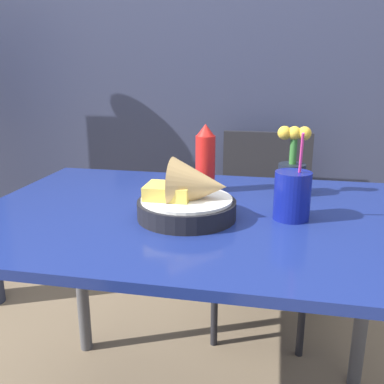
# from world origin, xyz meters

# --- Properties ---
(wall_window) EXTENTS (7.00, 0.06, 2.60)m
(wall_window) POSITION_xyz_m (0.00, 1.03, 1.30)
(wall_window) COLOR #2D334C
(wall_window) RESTS_ON ground_plane
(dining_table) EXTENTS (1.21, 0.84, 0.78)m
(dining_table) POSITION_xyz_m (0.00, 0.00, 0.67)
(dining_table) COLOR navy
(dining_table) RESTS_ON ground_plane
(chair_far_window) EXTENTS (0.40, 0.40, 0.88)m
(chair_far_window) POSITION_xyz_m (0.17, 0.77, 0.51)
(chair_far_window) COLOR black
(chair_far_window) RESTS_ON ground_plane
(food_basket) EXTENTS (0.26, 0.26, 0.16)m
(food_basket) POSITION_xyz_m (-0.00, -0.06, 0.83)
(food_basket) COLOR black
(food_basket) RESTS_ON dining_table
(ketchup_bottle) EXTENTS (0.06, 0.06, 0.21)m
(ketchup_bottle) POSITION_xyz_m (-0.01, 0.20, 0.88)
(ketchup_bottle) COLOR red
(ketchup_bottle) RESTS_ON dining_table
(drink_cup) EXTENTS (0.09, 0.09, 0.23)m
(drink_cup) POSITION_xyz_m (0.26, -0.01, 0.84)
(drink_cup) COLOR navy
(drink_cup) RESTS_ON dining_table
(flower_vase) EXTENTS (0.10, 0.08, 0.21)m
(flower_vase) POSITION_xyz_m (0.26, 0.22, 0.86)
(flower_vase) COLOR black
(flower_vase) RESTS_ON dining_table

